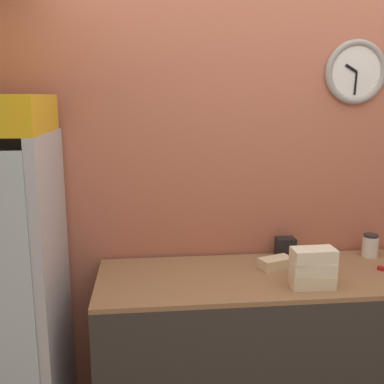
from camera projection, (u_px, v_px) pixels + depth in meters
wall_back at (265, 185)px, 2.72m from camera, size 5.20×0.09×2.70m
prep_counter at (277, 351)px, 2.54m from camera, size 1.98×0.65×0.93m
sandwich_stack_bottom at (312, 281)px, 2.27m from camera, size 0.22×0.12×0.07m
sandwich_stack_middle at (313, 268)px, 2.26m from camera, size 0.22×0.12×0.07m
sandwich_stack_top at (314, 255)px, 2.24m from camera, size 0.22×0.12×0.07m
sandwich_flat_left at (275, 263)px, 2.53m from camera, size 0.21×0.15×0.06m
condiment_jar at (370, 245)px, 2.70m from camera, size 0.09×0.09×0.14m
napkin_dispenser at (285, 248)px, 2.69m from camera, size 0.11×0.09×0.12m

